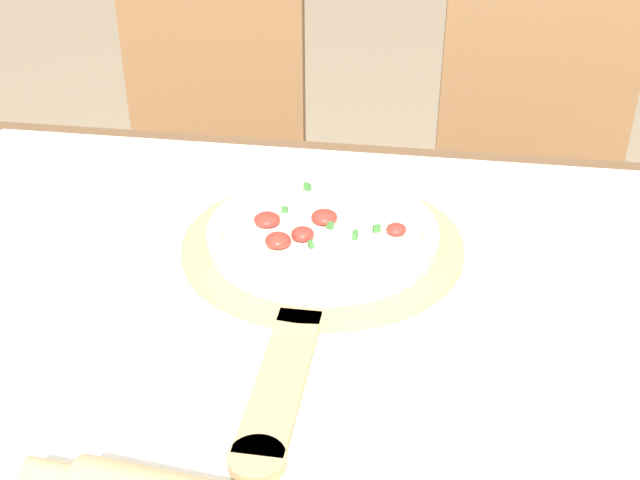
{
  "coord_description": "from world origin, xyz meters",
  "views": [
    {
      "loc": [
        0.13,
        -0.7,
        1.24
      ],
      "look_at": [
        0.0,
        0.09,
        0.77
      ],
      "focal_mm": 45.0,
      "sensor_mm": 36.0,
      "label": 1
    }
  ],
  "objects_px": {
    "pizza": "(324,231)",
    "chair_left": "(210,170)",
    "chair_right": "(530,192)",
    "pizza_peel": "(321,256)"
  },
  "relations": [
    {
      "from": "pizza_peel",
      "to": "pizza",
      "type": "bearing_deg",
      "value": 90.94
    },
    {
      "from": "pizza",
      "to": "chair_left",
      "type": "xyz_separation_m",
      "value": [
        -0.35,
        0.66,
        -0.26
      ]
    },
    {
      "from": "pizza_peel",
      "to": "chair_right",
      "type": "xyz_separation_m",
      "value": [
        0.31,
        0.68,
        -0.24
      ]
    },
    {
      "from": "pizza",
      "to": "chair_right",
      "type": "height_order",
      "value": "chair_right"
    },
    {
      "from": "pizza_peel",
      "to": "pizza",
      "type": "distance_m",
      "value": 0.03
    },
    {
      "from": "chair_right",
      "to": "chair_left",
      "type": "bearing_deg",
      "value": 177.85
    },
    {
      "from": "chair_left",
      "to": "chair_right",
      "type": "bearing_deg",
      "value": -1.8
    },
    {
      "from": "pizza_peel",
      "to": "chair_left",
      "type": "height_order",
      "value": "chair_left"
    },
    {
      "from": "chair_left",
      "to": "pizza",
      "type": "bearing_deg",
      "value": -64.07
    },
    {
      "from": "pizza_peel",
      "to": "chair_right",
      "type": "relative_size",
      "value": 0.62
    }
  ]
}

